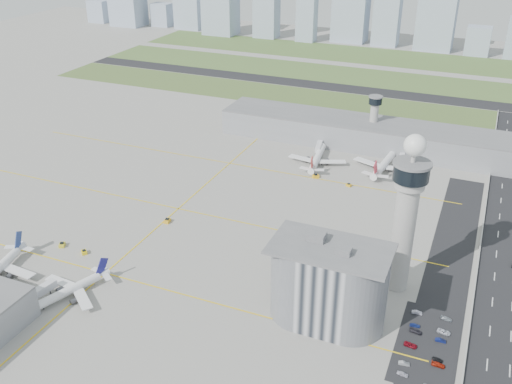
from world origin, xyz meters
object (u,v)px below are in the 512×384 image
at_px(jet_bridge_far_1, 402,157).
at_px(tug_2, 84,252).
at_px(airplane_far_a, 318,154).
at_px(car_lot_8, 437,359).
at_px(car_lot_5, 417,312).
at_px(car_lot_0, 403,374).
at_px(tug_1, 62,244).
at_px(car_lot_4, 415,325).
at_px(car_lot_1, 404,363).
at_px(admin_building, 328,284).
at_px(car_lot_7, 438,365).
at_px(car_lot_11, 446,319).
at_px(car_hw_4, 505,145).
at_px(airplane_far_b, 385,159).
at_px(jet_bridge_near_2, 25,304).
at_px(tug_4, 316,176).
at_px(car_lot_2, 410,345).
at_px(car_lot_9, 441,340).
at_px(control_tower, 406,209).
at_px(tug_5, 349,185).
at_px(jet_bridge_far_0, 320,144).
at_px(airplane_near_c, 68,286).
at_px(tug_3, 167,220).
at_px(secondary_tower, 374,117).
at_px(car_lot_3, 416,331).

distance_m(jet_bridge_far_1, tug_2, 188.35).
height_order(airplane_far_a, car_lot_8, airplane_far_a).
bearing_deg(car_lot_5, car_lot_0, 174.49).
relative_size(airplane_far_a, tug_1, 11.94).
bearing_deg(tug_1, jet_bridge_far_1, -155.06).
bearing_deg(car_lot_4, car_lot_0, 172.98).
bearing_deg(car_lot_1, admin_building, 59.22).
height_order(car_lot_7, car_lot_8, car_lot_7).
height_order(jet_bridge_far_1, car_lot_11, jet_bridge_far_1).
xyz_separation_m(car_lot_5, car_hw_4, (25.01, 188.43, -0.06)).
height_order(airplane_far_a, airplane_far_b, airplane_far_b).
height_order(jet_bridge_near_2, car_lot_11, jet_bridge_near_2).
bearing_deg(tug_4, car_lot_1, 176.60).
xyz_separation_m(car_lot_2, car_lot_7, (10.00, -5.96, 0.02)).
xyz_separation_m(jet_bridge_far_1, car_lot_9, (40.38, -150.47, -2.24)).
xyz_separation_m(control_tower, airplane_far_b, (-27.05, 109.63, -29.01)).
distance_m(admin_building, tug_5, 112.56).
bearing_deg(car_hw_4, jet_bridge_far_0, -148.99).
xyz_separation_m(airplane_near_c, tug_4, (55.48, 139.54, -3.95)).
bearing_deg(airplane_far_a, airplane_far_b, -86.21).
relative_size(tug_1, tug_2, 1.08).
distance_m(control_tower, car_lot_4, 42.23).
xyz_separation_m(jet_bridge_near_2, car_lot_0, (136.01, 21.46, -2.23)).
relative_size(jet_bridge_far_0, car_lot_4, 3.84).
relative_size(tug_3, tug_5, 1.27).
distance_m(secondary_tower, car_lot_9, 180.57).
height_order(airplane_near_c, car_lot_0, airplane_near_c).
xyz_separation_m(secondary_tower, tug_4, (-17.82, -58.88, -17.77)).
relative_size(jet_bridge_far_1, car_lot_1, 3.80).
height_order(admin_building, car_lot_3, admin_building).
distance_m(jet_bridge_far_0, car_lot_8, 184.28).
bearing_deg(tug_1, car_lot_3, 154.87).
distance_m(car_lot_5, car_lot_11, 10.50).
bearing_deg(car_lot_5, admin_building, 110.80).
bearing_deg(car_lot_1, car_lot_11, -27.99).
xyz_separation_m(tug_5, car_lot_9, (60.56, -106.26, -0.20)).
bearing_deg(car_lot_5, airplane_far_b, 10.34).
xyz_separation_m(airplane_far_a, tug_2, (-64.33, -131.74, -4.70)).
xyz_separation_m(car_lot_9, car_hw_4, (15.07, 200.62, -0.05)).
bearing_deg(airplane_far_a, car_lot_7, -155.62).
xyz_separation_m(jet_bridge_far_0, car_lot_0, (81.01, -171.54, -2.23)).
distance_m(jet_bridge_near_2, car_lot_7, 149.21).
bearing_deg(tug_4, tug_5, -132.29).
bearing_deg(control_tower, tug_2, -167.22).
relative_size(tug_4, car_lot_11, 0.89).
bearing_deg(car_lot_9, airplane_near_c, 98.87).
bearing_deg(tug_3, car_lot_0, 149.12).
distance_m(airplane_far_a, car_lot_9, 154.69).
relative_size(control_tower, jet_bridge_far_0, 4.61).
height_order(admin_building, tug_4, admin_building).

